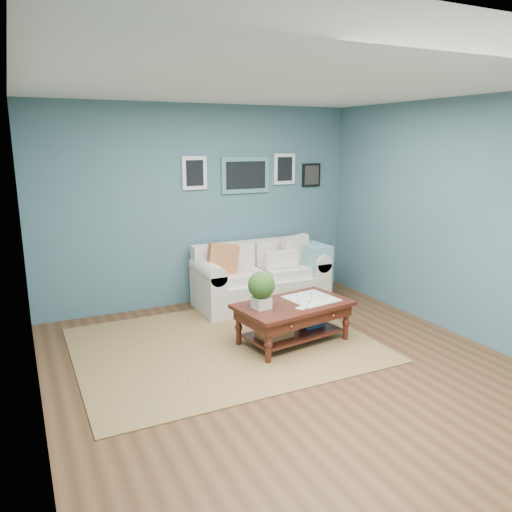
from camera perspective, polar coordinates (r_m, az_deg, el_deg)
room_shell at (r=4.68m, az=4.15°, el=2.41°), size 5.00×5.02×2.70m
area_rug at (r=5.65m, az=-3.65°, el=-10.07°), size 3.15×2.52×0.01m
loveseat at (r=6.92m, az=1.02°, el=-2.35°), size 1.83×0.83×0.94m
coffee_table at (r=5.55m, az=3.69°, el=-6.27°), size 1.34×0.90×0.88m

